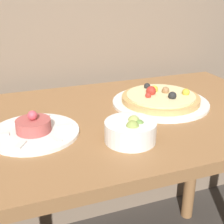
% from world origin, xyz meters
% --- Properties ---
extents(dining_table, '(1.16, 0.69, 0.79)m').
position_xyz_m(dining_table, '(0.00, 0.34, 0.66)').
color(dining_table, olive).
rests_on(dining_table, ground_plane).
extents(pizza_plate, '(0.33, 0.33, 0.06)m').
position_xyz_m(pizza_plate, '(0.17, 0.39, 0.81)').
color(pizza_plate, white).
rests_on(pizza_plate, dining_table).
extents(tartare_plate, '(0.25, 0.25, 0.07)m').
position_xyz_m(tartare_plate, '(-0.27, 0.30, 0.81)').
color(tartare_plate, white).
rests_on(tartare_plate, dining_table).
extents(small_bowl, '(0.14, 0.14, 0.07)m').
position_xyz_m(small_bowl, '(-0.04, 0.17, 0.82)').
color(small_bowl, white).
rests_on(small_bowl, dining_table).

